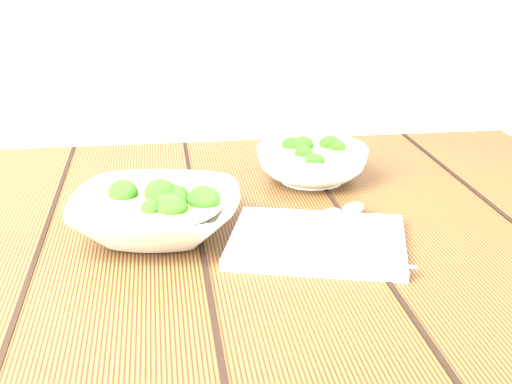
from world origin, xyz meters
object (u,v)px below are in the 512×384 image
(soup_bowl_front, at_px, (156,213))
(trivet, at_px, (199,196))
(soup_bowl_back, at_px, (312,163))
(napkin, at_px, (317,241))
(table, at_px, (215,304))

(soup_bowl_front, height_order, trivet, soup_bowl_front)
(soup_bowl_back, relative_size, napkin, 0.86)
(soup_bowl_front, bearing_deg, napkin, -18.19)
(soup_bowl_back, bearing_deg, table, -136.83)
(table, xyz_separation_m, trivet, (-0.01, 0.08, 0.13))
(table, relative_size, soup_bowl_front, 4.78)
(trivet, bearing_deg, napkin, -50.25)
(soup_bowl_front, xyz_separation_m, trivet, (0.06, 0.10, -0.02))
(soup_bowl_front, height_order, napkin, soup_bowl_front)
(trivet, bearing_deg, soup_bowl_front, -122.04)
(table, xyz_separation_m, soup_bowl_front, (-0.08, -0.02, 0.15))
(soup_bowl_front, bearing_deg, table, 14.42)
(table, bearing_deg, napkin, -34.57)
(trivet, bearing_deg, soup_bowl_back, 23.31)
(table, distance_m, trivet, 0.15)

